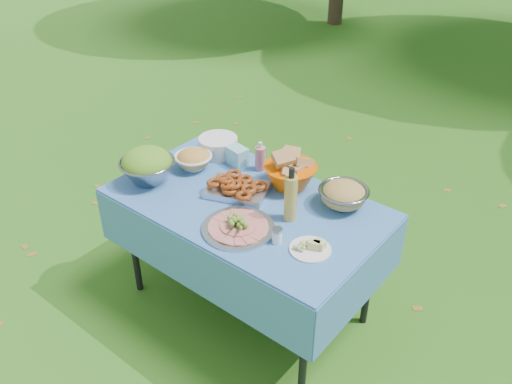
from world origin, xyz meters
TOP-DOWN VIEW (x-y plane):
  - ground at (0.00, 0.00)m, footprint 80.00×80.00m
  - picnic_table at (0.00, 0.00)m, footprint 1.46×0.86m
  - salad_bowl at (-0.57, -0.19)m, footprint 0.33×0.33m
  - pasta_bowl_white at (-0.47, 0.08)m, footprint 0.28×0.28m
  - plate_stack at (-0.47, 0.30)m, footprint 0.31×0.31m
  - wipes_box at (-0.30, 0.28)m, footprint 0.13×0.11m
  - sanitizer_bottle at (-0.15, 0.31)m, footprint 0.08×0.08m
  - bread_bowl at (0.09, 0.27)m, footprint 0.30×0.30m
  - pasta_bowl_steel at (0.42, 0.29)m, footprint 0.30×0.30m
  - fried_tray at (-0.09, 0.03)m, footprint 0.39×0.33m
  - charcuterie_platter at (0.13, -0.21)m, footprint 0.45×0.45m
  - oil_bottle at (0.27, 0.02)m, footprint 0.09×0.09m
  - cheese_plate at (0.50, -0.13)m, footprint 0.24×0.24m
  - shaker at (0.34, -0.18)m, footprint 0.07×0.07m

SIDE VIEW (x-z plane):
  - ground at x=0.00m, z-range 0.00..0.00m
  - picnic_table at x=0.00m, z-range 0.00..0.76m
  - cheese_plate at x=0.50m, z-range 0.76..0.82m
  - fried_tray at x=-0.09m, z-range 0.76..0.84m
  - shaker at x=0.34m, z-range 0.76..0.84m
  - charcuterie_platter at x=0.13m, z-range 0.76..0.85m
  - plate_stack at x=-0.47m, z-range 0.76..0.87m
  - wipes_box at x=-0.30m, z-range 0.76..0.87m
  - pasta_bowl_white at x=-0.47m, z-range 0.76..0.88m
  - pasta_bowl_steel at x=0.42m, z-range 0.76..0.90m
  - sanitizer_bottle at x=-0.15m, z-range 0.76..0.94m
  - bread_bowl at x=0.09m, z-range 0.76..0.96m
  - salad_bowl at x=-0.57m, z-range 0.76..0.96m
  - oil_bottle at x=0.27m, z-range 0.76..1.06m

